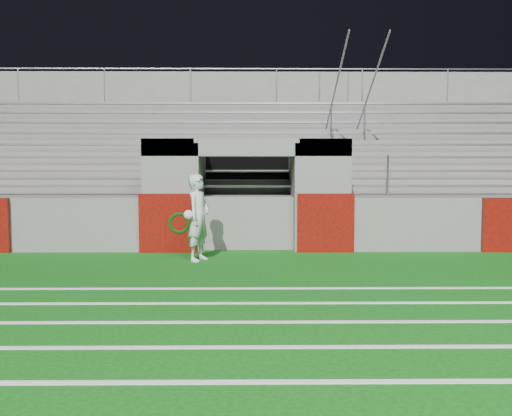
{
  "coord_description": "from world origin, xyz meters",
  "views": [
    {
      "loc": [
        0.09,
        -10.0,
        1.92
      ],
      "look_at": [
        0.2,
        1.8,
        1.1
      ],
      "focal_mm": 40.0,
      "sensor_mm": 36.0,
      "label": 1
    }
  ],
  "objects": [
    {
      "name": "ground",
      "position": [
        0.0,
        0.0,
        0.0
      ],
      "size": [
        90.0,
        90.0,
        0.0
      ],
      "primitive_type": "plane",
      "color": "#0D5110",
      "rests_on": "ground"
    },
    {
      "name": "field_markings",
      "position": [
        0.0,
        -5.0,
        0.01
      ],
      "size": [
        28.0,
        8.09,
        0.01
      ],
      "color": "white",
      "rests_on": "ground"
    },
    {
      "name": "stadium_structure",
      "position": [
        0.0,
        7.97,
        1.49
      ],
      "size": [
        26.0,
        8.48,
        5.42
      ],
      "color": "#63605E",
      "rests_on": "ground"
    },
    {
      "name": "goalkeeper_with_ball",
      "position": [
        -1.0,
        1.79,
        0.9
      ],
      "size": [
        0.65,
        0.77,
        1.81
      ],
      "color": "silver",
      "rests_on": "ground"
    },
    {
      "name": "hose_coil",
      "position": [
        -1.53,
        2.93,
        0.7
      ],
      "size": [
        0.55,
        0.15,
        0.58
      ],
      "color": "#0D4410",
      "rests_on": "ground"
    }
  ]
}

